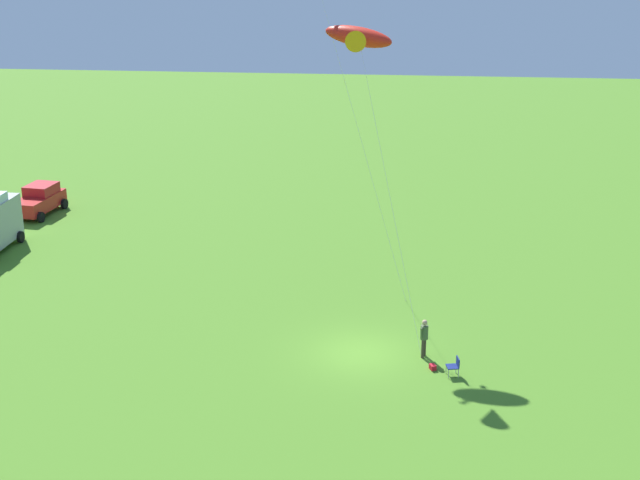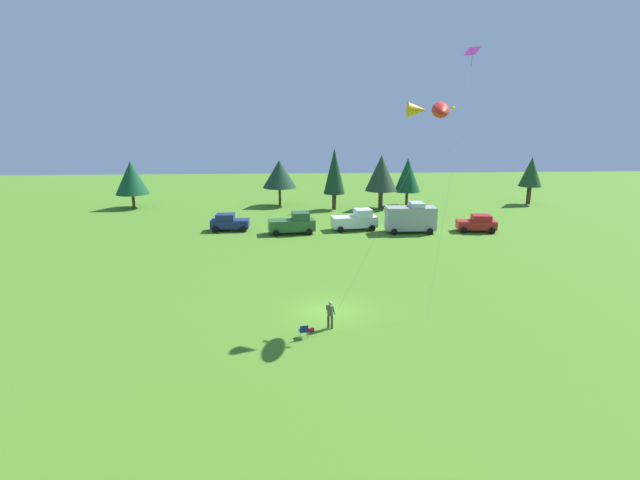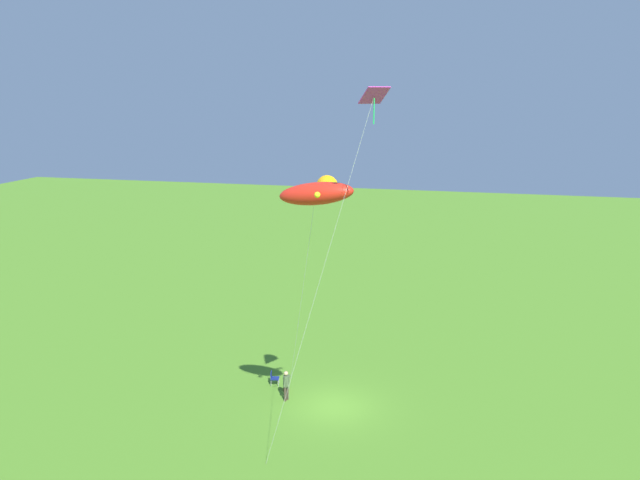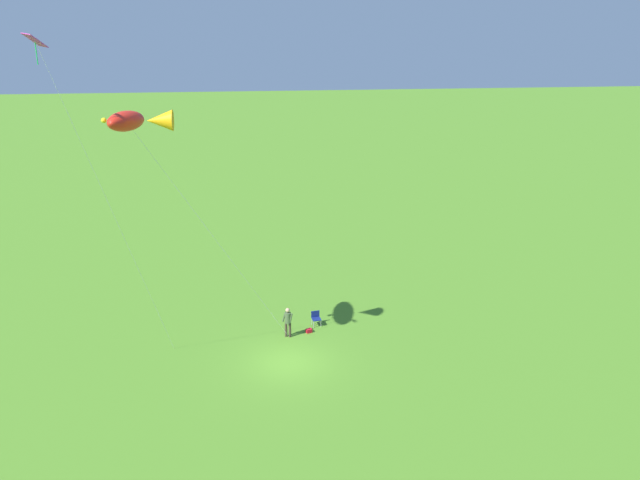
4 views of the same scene
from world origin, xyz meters
The scene contains 6 objects.
ground_plane centered at (0.00, 0.00, 0.00)m, with size 160.00×160.00×0.00m, color #4A7F22.
person_kite_flyer centered at (-0.08, -2.78, 1.02)m, with size 0.61×0.43×1.74m.
folding_chair centered at (-1.71, -4.05, 0.49)m, with size 0.56×0.56×0.82m.
backpack_on_grass centered at (-1.25, -3.16, 0.11)m, with size 0.32×0.22×0.22m, color red.
car_red_sedan centered at (18.14, 22.08, 0.95)m, with size 4.39×2.65×1.89m.
kite_large_fish centered at (6.60, 0.68, 12.87)m, with size 8.13×5.16×13.55m.
Camera 1 is at (-35.29, -1.93, 17.54)m, focal length 50.00 mm.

